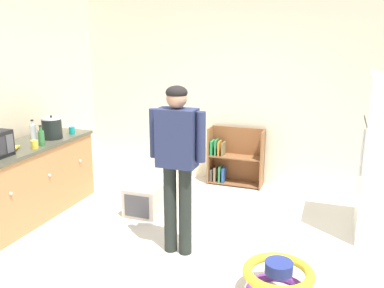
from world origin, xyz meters
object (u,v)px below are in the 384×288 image
(clear_bottle, at_px, (33,131))
(teal_cup, at_px, (72,130))
(blue_cup, at_px, (50,128))
(banana_bunch, at_px, (15,147))
(pet_carrier, at_px, (147,198))
(orange_cup, at_px, (55,130))
(standing_person, at_px, (177,156))
(green_glass_bottle, at_px, (41,138))
(kitchen_counter, at_px, (29,181))
(bookshelf, at_px, (233,160))
(crock_pot, at_px, (52,128))
(yellow_cup, at_px, (35,144))
(baby_walker, at_px, (278,279))

(clear_bottle, height_order, teal_cup, clear_bottle)
(teal_cup, bearing_deg, clear_bottle, -125.76)
(teal_cup, relative_size, blue_cup, 1.00)
(banana_bunch, height_order, blue_cup, blue_cup)
(pet_carrier, bearing_deg, orange_cup, 179.24)
(orange_cup, height_order, blue_cup, same)
(standing_person, relative_size, teal_cup, 17.92)
(green_glass_bottle, bearing_deg, kitchen_counter, -169.92)
(teal_cup, xyz_separation_m, orange_cup, (-0.22, -0.08, 0.00))
(bookshelf, relative_size, crock_pot, 2.87)
(kitchen_counter, height_order, blue_cup, blue_cup)
(crock_pot, bearing_deg, banana_bunch, -95.71)
(kitchen_counter, height_order, banana_bunch, banana_bunch)
(yellow_cup, xyz_separation_m, teal_cup, (-0.04, 0.76, 0.00))
(standing_person, distance_m, clear_bottle, 2.18)
(orange_cup, bearing_deg, blue_cup, 143.22)
(pet_carrier, distance_m, blue_cup, 1.68)
(standing_person, relative_size, green_glass_bottle, 6.92)
(standing_person, xyz_separation_m, green_glass_bottle, (-1.81, 0.25, -0.03))
(standing_person, bearing_deg, kitchen_counter, 174.01)
(crock_pot, xyz_separation_m, yellow_cup, (0.11, -0.47, -0.09))
(kitchen_counter, xyz_separation_m, clear_bottle, (-0.10, 0.27, 0.55))
(kitchen_counter, bearing_deg, orange_cup, 93.10)
(blue_cup, bearing_deg, orange_cup, -36.78)
(teal_cup, bearing_deg, green_glass_bottle, -87.19)
(bookshelf, relative_size, clear_bottle, 3.46)
(pet_carrier, relative_size, orange_cup, 5.81)
(orange_cup, bearing_deg, clear_bottle, -101.95)
(pet_carrier, height_order, yellow_cup, yellow_cup)
(kitchen_counter, distance_m, banana_bunch, 0.52)
(bookshelf, height_order, crock_pot, crock_pot)
(yellow_cup, bearing_deg, orange_cup, 110.37)
(bookshelf, height_order, standing_person, standing_person)
(baby_walker, height_order, banana_bunch, banana_bunch)
(baby_walker, height_order, pet_carrier, pet_carrier)
(bookshelf, relative_size, teal_cup, 8.95)
(standing_person, bearing_deg, yellow_cup, 176.13)
(yellow_cup, bearing_deg, blue_cup, 117.42)
(standing_person, relative_size, yellow_cup, 17.92)
(clear_bottle, distance_m, orange_cup, 0.33)
(kitchen_counter, xyz_separation_m, baby_walker, (3.10, -0.62, -0.29))
(pet_carrier, height_order, blue_cup, blue_cup)
(baby_walker, height_order, teal_cup, teal_cup)
(pet_carrier, relative_size, blue_cup, 5.81)
(bookshelf, distance_m, standing_person, 2.26)
(kitchen_counter, xyz_separation_m, crock_pot, (0.11, 0.37, 0.58))
(baby_walker, xyz_separation_m, banana_bunch, (-3.05, 0.41, 0.77))
(pet_carrier, distance_m, clear_bottle, 1.64)
(kitchen_counter, height_order, clear_bottle, clear_bottle)
(blue_cup, bearing_deg, standing_person, -22.68)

